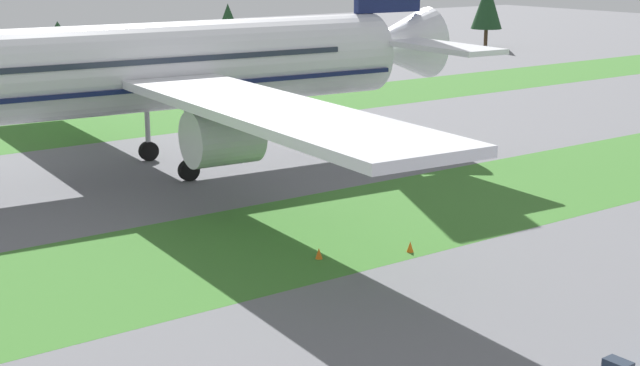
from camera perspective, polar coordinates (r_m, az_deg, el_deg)
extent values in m
cube|color=#3D752D|center=(60.95, -0.12, -2.98)|extent=(320.00, 15.71, 0.01)
cube|color=#3D752D|center=(98.43, -15.19, 3.17)|extent=(320.00, 15.71, 0.01)
cylinder|color=white|center=(75.73, -12.40, 6.84)|extent=(49.61, 10.76, 7.13)
cone|color=white|center=(88.38, 4.45, 8.49)|extent=(8.88, 7.38, 6.77)
cube|color=#141E4C|center=(75.90, -12.35, 5.91)|extent=(48.42, 10.81, 0.36)
cube|color=#283342|center=(74.69, -14.61, 7.30)|extent=(43.63, 10.39, 0.44)
cube|color=white|center=(58.89, -2.92, 4.42)|extent=(10.23, 33.50, 0.64)
cylinder|color=#A3A3A8|center=(63.11, -6.01, 2.85)|extent=(5.08, 4.27, 3.92)
cube|color=white|center=(95.69, -14.79, 7.75)|extent=(10.23, 33.50, 0.64)
cylinder|color=#A3A3A8|center=(90.93, -14.46, 5.96)|extent=(5.08, 4.27, 3.92)
cube|color=white|center=(81.56, 7.53, 8.31)|extent=(5.25, 12.30, 0.45)
cube|color=white|center=(94.65, 1.21, 9.23)|extent=(5.25, 12.30, 0.45)
cylinder|color=#A3A3A8|center=(73.95, -8.17, 3.34)|extent=(0.44, 0.44, 6.81)
cylinder|color=black|center=(74.66, -8.08, 0.77)|extent=(1.74, 0.72, 1.70)
cylinder|color=#A3A3A8|center=(81.73, -10.61, 4.28)|extent=(0.44, 0.44, 6.81)
cylinder|color=black|center=(82.37, -10.50, 1.94)|extent=(1.74, 0.72, 1.70)
cone|color=orange|center=(55.55, -0.07, -4.36)|extent=(0.44, 0.44, 0.66)
cone|color=orange|center=(57.02, 5.58, -3.93)|extent=(0.44, 0.44, 0.67)
cylinder|color=#4C3823|center=(135.90, -15.68, 6.75)|extent=(0.70, 0.70, 3.20)
cone|color=#1E4223|center=(135.46, -15.80, 8.49)|extent=(6.13, 6.13, 5.09)
cylinder|color=#4C3823|center=(147.55, -5.63, 7.77)|extent=(0.70, 0.70, 3.25)
cone|color=#1E4223|center=(147.09, -5.68, 9.67)|extent=(5.05, 5.05, 6.57)
cylinder|color=#4C3823|center=(159.94, 2.69, 8.34)|extent=(0.70, 0.70, 3.38)
cone|color=#1E4223|center=(159.55, 2.71, 9.93)|extent=(4.19, 4.19, 5.52)
cylinder|color=#4C3823|center=(179.01, 10.17, 8.78)|extent=(0.70, 0.70, 3.47)
cone|color=#1E4223|center=(178.56, 10.25, 10.75)|extent=(5.79, 5.79, 8.88)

